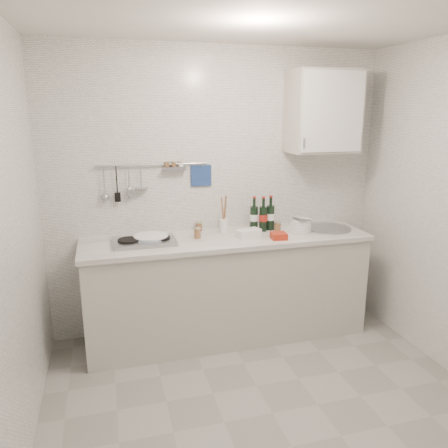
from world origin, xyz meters
The scene contains 17 objects.
floor centered at (0.00, 0.00, 0.00)m, with size 3.00×3.00×0.00m, color gray.
ceiling centered at (0.00, 0.00, 2.50)m, with size 3.00×3.00×0.00m, color silver.
back_wall centered at (0.00, 1.40, 1.25)m, with size 3.00×0.02×2.50m, color silver.
wall_left centered at (-1.50, 0.00, 1.25)m, with size 0.02×2.80×2.50m, color silver.
counter centered at (0.01, 1.10, 0.43)m, with size 2.44×0.64×0.96m.
wall_rail centered at (-0.60, 1.37, 1.43)m, with size 0.98×0.09×0.34m.
wall_cabinet centered at (0.90, 1.22, 1.95)m, with size 0.60×0.38×0.70m.
plate_stack_hob centered at (-0.65, 1.13, 0.95)m, with size 0.31×0.30×0.05m.
plate_stack_sink centered at (0.68, 1.10, 0.97)m, with size 0.23×0.22×0.11m.
wine_bottles centered at (0.36, 1.22, 1.07)m, with size 0.23×0.11×0.31m.
butter_dish centered at (0.18, 1.07, 0.95)m, with size 0.21×0.10×0.06m, color white.
strawberry_punnet centered at (0.40, 0.93, 0.95)m, with size 0.13×0.13×0.05m, color red.
utensil_crock centered at (0.01, 1.24, 1.00)m, with size 0.08×0.08×0.33m.
jar_a centered at (-0.19, 1.35, 0.96)m, with size 0.06×0.06×0.08m.
jar_b centered at (0.38, 1.27, 0.97)m, with size 0.06×0.06×0.09m.
jar_c centered at (0.49, 1.18, 0.96)m, with size 0.06×0.06×0.08m.
jar_d centered at (-0.26, 1.13, 0.97)m, with size 0.06×0.06×0.09m.
Camera 1 is at (-0.98, -2.32, 1.96)m, focal length 35.00 mm.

